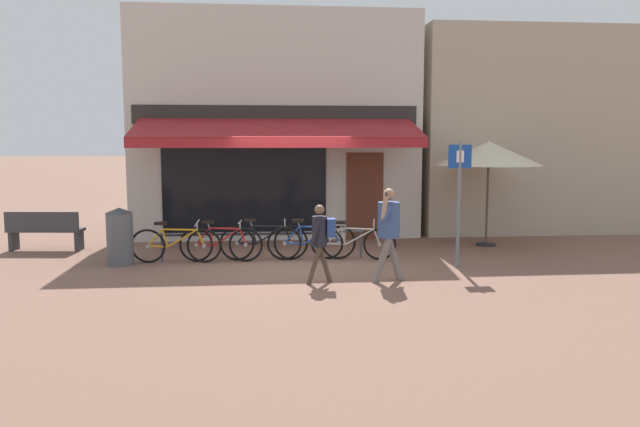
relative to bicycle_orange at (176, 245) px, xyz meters
name	(u,v)px	position (x,y,z in m)	size (l,w,h in m)	color
ground_plane	(296,264)	(2.33, -0.35, -0.37)	(160.00, 160.00, 0.00)	brown
shop_front	(275,127)	(2.08, 4.09, 2.38)	(7.04, 4.81, 5.51)	beige
neighbour_building	(549,132)	(9.75, 4.61, 2.25)	(7.90, 4.00, 5.24)	tan
bike_rack_rail	(263,236)	(1.71, 0.21, 0.11)	(4.11, 0.04, 0.57)	#47494F
bicycle_orange	(176,245)	(0.00, 0.00, 0.00)	(1.79, 0.52, 0.84)	black
bicycle_red	(221,243)	(0.87, 0.07, 0.00)	(1.66, 0.52, 0.82)	black
bicycle_black	(264,242)	(1.72, 0.17, 0.01)	(1.78, 0.52, 0.85)	black
bicycle_blue	(311,242)	(2.68, 0.06, 0.00)	(1.80, 0.52, 0.85)	black
bicycle_silver	(353,242)	(3.51, -0.01, -0.01)	(1.71, 0.63, 0.82)	black
pedestrian_adult	(389,225)	(3.83, -1.95, 0.61)	(0.60, 0.58, 1.62)	slate
pedestrian_child	(321,234)	(2.68, -1.98, 0.47)	(0.50, 0.39, 1.35)	#47382D
litter_bin	(120,236)	(-1.05, -0.07, 0.19)	(0.51, 0.51, 1.12)	#515459
parking_sign	(459,191)	(5.39, -0.90, 1.09)	(0.44, 0.07, 2.38)	slate
cafe_parasol	(489,154)	(6.81, 1.40, 1.73)	(2.36, 2.36, 2.38)	#4C3D2D
park_bench	(45,230)	(-3.02, 1.67, 0.09)	(1.64, 0.61, 0.87)	#38383D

